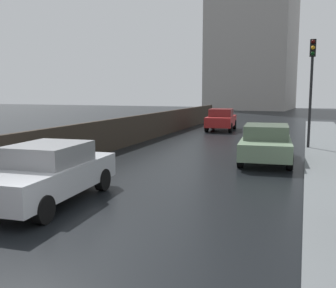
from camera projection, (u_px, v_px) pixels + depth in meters
name	position (u px, v px, depth m)	size (l,w,h in m)	color
ground	(49.00, 254.00, 6.48)	(120.00, 120.00, 0.00)	black
car_green_near_kerb	(266.00, 143.00, 14.85)	(2.15, 4.48, 1.42)	slate
car_red_mid_road	(221.00, 119.00, 26.68)	(2.02, 4.04, 1.49)	maroon
car_silver_behind_camera	(47.00, 173.00, 9.41)	(2.04, 4.33, 1.43)	#B2B5BA
traffic_light	(312.00, 74.00, 17.27)	(0.26, 0.39, 4.83)	black
distant_tower	(254.00, 19.00, 57.27)	(12.71, 12.91, 30.78)	#9E9993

